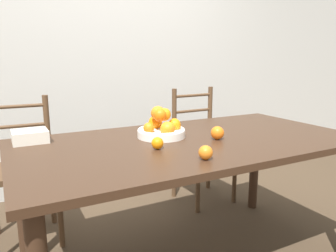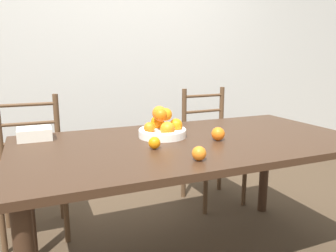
# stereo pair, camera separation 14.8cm
# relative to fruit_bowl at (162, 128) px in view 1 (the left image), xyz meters

# --- Properties ---
(wall_back) EXTENTS (8.00, 0.06, 2.60)m
(wall_back) POSITION_rel_fruit_bowl_xyz_m (0.12, 1.38, 0.48)
(wall_back) COLOR beige
(wall_back) RESTS_ON ground_plane
(dining_table) EXTENTS (1.88, 0.98, 0.77)m
(dining_table) POSITION_rel_fruit_bowl_xyz_m (0.12, -0.13, -0.14)
(dining_table) COLOR #382316
(dining_table) RESTS_ON ground_plane
(fruit_bowl) EXTENTS (0.27, 0.27, 0.18)m
(fruit_bowl) POSITION_rel_fruit_bowl_xyz_m (0.00, 0.00, 0.00)
(fruit_bowl) COLOR white
(fruit_bowl) RESTS_ON dining_table
(orange_loose_0) EXTENTS (0.06, 0.06, 0.06)m
(orange_loose_0) POSITION_rel_fruit_bowl_xyz_m (-0.13, -0.22, -0.02)
(orange_loose_0) COLOR orange
(orange_loose_0) RESTS_ON dining_table
(orange_loose_1) EXTENTS (0.07, 0.07, 0.07)m
(orange_loose_1) POSITION_rel_fruit_bowl_xyz_m (0.25, -0.20, -0.02)
(orange_loose_1) COLOR orange
(orange_loose_1) RESTS_ON dining_table
(orange_loose_2) EXTENTS (0.06, 0.06, 0.06)m
(orange_loose_2) POSITION_rel_fruit_bowl_xyz_m (-0.02, -0.47, -0.02)
(orange_loose_2) COLOR orange
(orange_loose_2) RESTS_ON dining_table
(chair_left) EXTENTS (0.43, 0.41, 0.96)m
(chair_left) POSITION_rel_fruit_bowl_xyz_m (-0.71, 0.64, -0.34)
(chair_left) COLOR #513823
(chair_left) RESTS_ON ground_plane
(chair_right) EXTENTS (0.44, 0.42, 0.96)m
(chair_right) POSITION_rel_fruit_bowl_xyz_m (0.70, 0.64, -0.34)
(chair_right) COLOR #513823
(chair_right) RESTS_ON ground_plane
(book_stack) EXTENTS (0.18, 0.16, 0.06)m
(book_stack) POSITION_rel_fruit_bowl_xyz_m (-0.67, 0.22, -0.02)
(book_stack) COLOR silver
(book_stack) RESTS_ON dining_table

